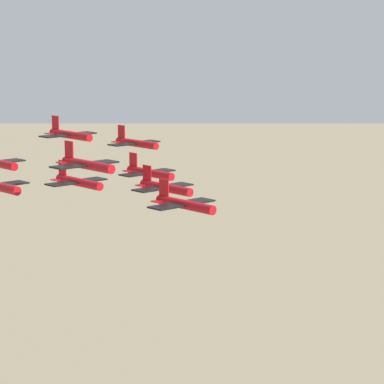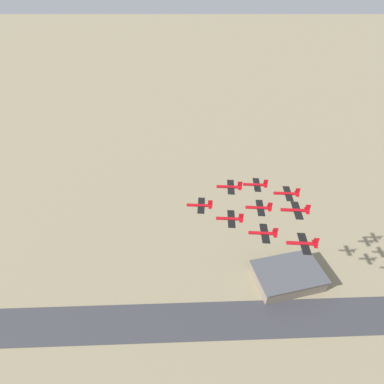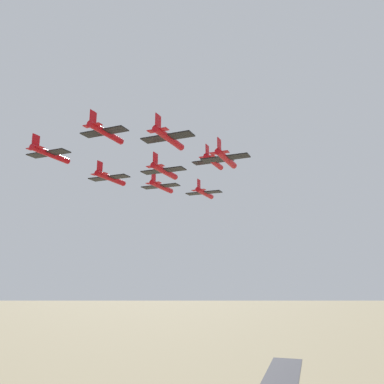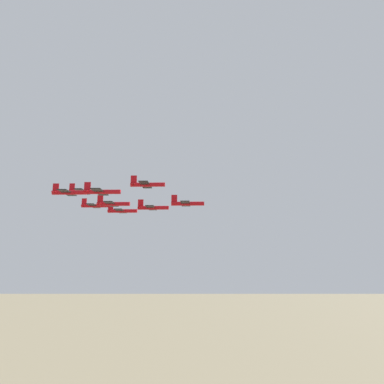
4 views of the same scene
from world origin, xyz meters
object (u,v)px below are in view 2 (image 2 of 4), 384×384
Objects in this scene: jet_1 at (231,219)px; jet_8 at (287,193)px; jet_2 at (230,187)px; jet_3 at (264,233)px; jet_4 at (260,208)px; hangar at (288,276)px; jet_0 at (201,205)px; jet_6 at (303,243)px; jet_5 at (256,185)px; jet_7 at (296,210)px.

jet_8 is (24.39, 6.06, 2.26)m from jet_1.
jet_2 is 1.00× the size of jet_3.
jet_3 is at bearing -120.47° from jet_1.
jet_8 is (20.77, -6.16, -2.14)m from jet_2.
jet_8 reaches higher than jet_4.
hangar is 86.43m from jet_8.
jet_6 is (25.72, -27.56, 2.71)m from jet_0.
jet_1 is at bearing -156.36° from hangar.
jet_3 is at bearing 180.00° from jet_5.
jet_8 is (15.82, 15.24, 2.23)m from jet_3.
jet_7 reaches higher than jet_3.
jet_1 is 1.00× the size of jet_4.
jet_3 is at bearing 120.47° from jet_7.
jet_6 is 1.00× the size of jet_8.
jet_5 reaches higher than hangar.
jet_3 is (-41.61, -31.15, 78.71)m from hangar.
jet_2 is at bearing 120.47° from jet_5.
jet_2 is at bearing 90.00° from jet_8.
jet_0 reaches higher than jet_3.
jet_7 reaches higher than jet_5.
jet_0 is 25.13m from jet_3.
jet_7 is (20.77, -6.16, 5.21)m from jet_1.
jet_0 is 25.15m from jet_5.
jet_4 is 1.00× the size of jet_8.
jet_7 reaches higher than jet_0.
jet_3 is at bearing 150.46° from jet_8.
jet_1 is (-50.18, -21.96, 78.68)m from hangar.
jet_7 is (3.62, 12.22, 2.36)m from jet_6.
jet_1 is 1.00× the size of jet_6.
jet_8 reaches higher than jet_5.
jet_3 is at bearing -120.47° from jet_0.
jet_3 is 22.08m from jet_8.
jet_8 is at bearing -78.91° from jet_0.
jet_2 is 21.77m from jet_8.
jet_4 is 1.00× the size of jet_5.
jet_8 is at bearing -29.54° from jet_3.
hangar is 4.20× the size of jet_3.
jet_5 is at bearing -168.94° from hangar.
jet_1 reaches higher than hangar.
jet_4 reaches higher than jet_0.
jet_0 is 1.00× the size of jet_8.
jet_5 reaches higher than jet_3.
jet_2 reaches higher than jet_3.
jet_2 is 25.14m from jet_7.
jet_6 is (-33.03, -40.34, 81.53)m from hangar.
jet_8 reaches higher than jet_0.
jet_0 is 1.00× the size of jet_3.
hangar is at bearing -22.80° from jet_6.
jet_2 is (12.19, 3.03, 4.26)m from jet_0.
jet_6 is (17.14, -18.37, 2.85)m from jet_1.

